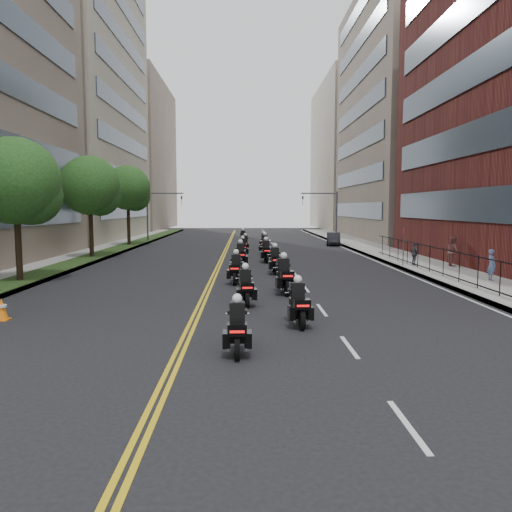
{
  "coord_description": "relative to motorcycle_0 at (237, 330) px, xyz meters",
  "views": [
    {
      "loc": [
        0.32,
        -13.46,
        3.87
      ],
      "look_at": [
        0.87,
        12.16,
        1.36
      ],
      "focal_mm": 35.0,
      "sensor_mm": 36.0,
      "label": 1
    }
  ],
  "objects": [
    {
      "name": "ground",
      "position": [
        -0.1,
        0.45,
        -0.62
      ],
      "size": [
        160.0,
        160.0,
        0.0
      ],
      "primitive_type": "plane",
      "color": "black",
      "rests_on": "ground"
    },
    {
      "name": "sidewalk_right",
      "position": [
        11.9,
        25.45,
        -0.55
      ],
      "size": [
        4.0,
        90.0,
        0.15
      ],
      "primitive_type": "cube",
      "color": "gray",
      "rests_on": "ground"
    },
    {
      "name": "sidewalk_left",
      "position": [
        -12.1,
        25.45,
        -0.55
      ],
      "size": [
        4.0,
        90.0,
        0.15
      ],
      "primitive_type": "cube",
      "color": "gray",
      "rests_on": "ground"
    },
    {
      "name": "grass_strip",
      "position": [
        -11.3,
        25.45,
        -0.45
      ],
      "size": [
        2.0,
        90.0,
        0.04
      ],
      "primitive_type": "cube",
      "color": "#1C3413",
      "rests_on": "sidewalk_left"
    },
    {
      "name": "building_right_tan",
      "position": [
        21.38,
        48.45,
        14.38
      ],
      "size": [
        15.11,
        28.0,
        30.0
      ],
      "color": "#7A6759",
      "rests_on": "ground"
    },
    {
      "name": "building_right_far",
      "position": [
        21.4,
        78.45,
        12.38
      ],
      "size": [
        15.0,
        28.0,
        26.0
      ],
      "primitive_type": "cube",
      "color": "#A39A83",
      "rests_on": "ground"
    },
    {
      "name": "building_left_mid",
      "position": [
        -22.08,
        48.45,
        16.38
      ],
      "size": [
        16.11,
        28.0,
        34.0
      ],
      "color": "#A39A83",
      "rests_on": "ground"
    },
    {
      "name": "building_left_far",
      "position": [
        -22.1,
        78.45,
        12.38
      ],
      "size": [
        16.0,
        28.0,
        26.0
      ],
      "primitive_type": "cube",
      "color": "#7A6759",
      "rests_on": "ground"
    },
    {
      "name": "iron_fence",
      "position": [
        10.9,
        12.45,
        0.28
      ],
      "size": [
        0.05,
        28.0,
        1.5
      ],
      "color": "black",
      "rests_on": "sidewalk_right"
    },
    {
      "name": "street_trees",
      "position": [
        -11.15,
        19.05,
        4.51
      ],
      "size": [
        4.4,
        38.4,
        7.98
      ],
      "color": "black",
      "rests_on": "ground"
    },
    {
      "name": "traffic_signal_right",
      "position": [
        9.44,
        42.45,
        3.08
      ],
      "size": [
        4.09,
        0.2,
        5.6
      ],
      "color": "#3F3F44",
      "rests_on": "ground"
    },
    {
      "name": "traffic_signal_left",
      "position": [
        -9.64,
        42.45,
        3.08
      ],
      "size": [
        4.09,
        0.2,
        5.6
      ],
      "color": "#3F3F44",
      "rests_on": "ground"
    },
    {
      "name": "motorcycle_0",
      "position": [
        0.0,
        0.0,
        0.0
      ],
      "size": [
        0.49,
        2.13,
        1.57
      ],
      "rotation": [
        0.0,
        0.0,
        0.01
      ],
      "color": "black",
      "rests_on": "ground"
    },
    {
      "name": "motorcycle_1",
      "position": [
        1.96,
        3.09,
        0.03
      ],
      "size": [
        0.55,
        2.23,
        1.64
      ],
      "rotation": [
        0.0,
        0.0,
        0.06
      ],
      "color": "black",
      "rests_on": "ground"
    },
    {
      "name": "motorcycle_2",
      "position": [
        0.23,
        6.56,
        0.03
      ],
      "size": [
        0.59,
        2.25,
        1.66
      ],
      "rotation": [
        0.0,
        0.0,
        0.08
      ],
      "color": "black",
      "rests_on": "ground"
    },
    {
      "name": "motorcycle_3",
      "position": [
        1.96,
        9.18,
        0.11
      ],
      "size": [
        0.68,
        2.51,
        1.85
      ],
      "rotation": [
        0.0,
        0.0,
        0.09
      ],
      "color": "black",
      "rests_on": "ground"
    },
    {
      "name": "motorcycle_4",
      "position": [
        -0.27,
        12.22,
        0.06
      ],
      "size": [
        0.57,
        2.36,
        1.74
      ],
      "rotation": [
        0.0,
        0.0,
        -0.05
      ],
      "color": "black",
      "rests_on": "ground"
    },
    {
      "name": "motorcycle_5",
      "position": [
        1.96,
        15.93,
        0.08
      ],
      "size": [
        0.57,
        2.41,
        1.78
      ],
      "rotation": [
        0.0,
        0.0,
        0.04
      ],
      "color": "black",
      "rests_on": "ground"
    },
    {
      "name": "motorcycle_6",
      "position": [
        -0.09,
        18.92,
        0.09
      ],
      "size": [
        0.6,
        2.45,
        1.81
      ],
      "rotation": [
        0.0,
        0.0,
        0.05
      ],
      "color": "black",
      "rests_on": "ground"
    },
    {
      "name": "motorcycle_7",
      "position": [
        1.68,
        21.97,
        0.08
      ],
      "size": [
        0.59,
        2.42,
        1.79
      ],
      "rotation": [
        0.0,
        0.0,
        0.05
      ],
      "color": "black",
      "rests_on": "ground"
    },
    {
      "name": "motorcycle_8",
      "position": [
        0.03,
        25.6,
        0.04
      ],
      "size": [
        0.54,
        2.26,
        1.66
      ],
      "rotation": [
        0.0,
        0.0,
        0.05
      ],
      "color": "black",
      "rests_on": "ground"
    },
    {
      "name": "motorcycle_9",
      "position": [
        1.82,
        28.29,
        0.09
      ],
      "size": [
        0.7,
        2.45,
        1.81
      ],
      "rotation": [
        0.0,
        0.0,
        -0.11
      ],
      "color": "black",
      "rests_on": "ground"
    },
    {
      "name": "motorcycle_10",
      "position": [
        0.21,
        31.62,
        -0.01
      ],
      "size": [
        0.54,
        2.1,
        1.55
      ],
      "rotation": [
        0.0,
        0.0,
        -0.07
      ],
      "color": "black",
      "rests_on": "ground"
    },
    {
      "name": "motorcycle_11",
      "position": [
        1.97,
        34.5,
        0.01
      ],
      "size": [
        0.54,
        2.16,
        1.59
      ],
      "rotation": [
        0.0,
        0.0,
        -0.06
      ],
      "color": "black",
      "rests_on": "ground"
    },
    {
      "name": "motorcycle_12",
      "position": [
        -0.01,
        37.57,
        0.07
      ],
      "size": [
        0.58,
        2.37,
        1.75
      ],
      "rotation": [
        0.0,
        0.0,
        0.06
      ],
      "color": "black",
      "rests_on": "ground"
    },
    {
      "name": "parked_sedan",
      "position": [
        9.23,
        37.64,
        0.02
      ],
      "size": [
        1.96,
        4.05,
        1.28
      ],
      "primitive_type": "imported",
      "rotation": [
        0.0,
        0.0,
        -0.16
      ],
      "color": "black",
      "rests_on": "ground"
    },
    {
      "name": "pedestrian_a",
      "position": [
        12.75,
        11.91,
        0.33
      ],
      "size": [
        0.38,
        0.58,
        1.6
      ],
      "primitive_type": "imported",
      "rotation": [
        0.0,
        0.0,
        1.57
      ],
      "color": "slate",
      "rests_on": "sidewalk_right"
    },
    {
      "name": "pedestrian_b",
      "position": [
        13.4,
        18.19,
        0.47
      ],
      "size": [
        0.81,
        0.99,
        1.88
      ],
      "primitive_type": "imported",
      "rotation": [
        0.0,
        0.0,
        1.46
      ],
      "color": "brown",
      "rests_on": "sidewalk_right"
    },
    {
      "name": "pedestrian_c",
      "position": [
        11.1,
        18.61,
        0.26
      ],
      "size": [
        0.54,
        0.91,
        1.46
      ],
      "primitive_type": "imported",
      "rotation": [
        0.0,
        0.0,
        1.8
      ],
      "color": "#43434B",
      "rests_on": "sidewalk_right"
    },
    {
      "name": "traffic_cone",
      "position": [
        -8.16,
        4.02,
        -0.25
      ],
      "size": [
        0.46,
        0.46,
        0.76
      ],
      "color": "orange",
      "rests_on": "ground"
    }
  ]
}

